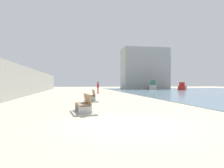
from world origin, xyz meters
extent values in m
plane|color=beige|center=(0.00, 18.00, 0.00)|extent=(120.00, 120.00, 0.00)
cube|color=#9E9E99|center=(-7.50, 18.00, 1.70)|extent=(0.80, 64.00, 3.40)
cube|color=#9E9E99|center=(-1.18, 2.27, 0.25)|extent=(0.62, 0.27, 0.50)
cube|color=#9E9E99|center=(-1.35, 3.66, 0.25)|extent=(0.62, 0.27, 0.50)
cube|color=#997047|center=(-1.26, 2.97, 0.45)|extent=(0.68, 1.65, 0.06)
cube|color=#997047|center=(-1.04, 2.99, 0.73)|extent=(0.35, 1.61, 0.50)
cube|color=#9E9E99|center=(-1.26, 2.97, 0.04)|extent=(1.33, 2.21, 0.08)
cube|color=#9E9E99|center=(-0.34, 9.06, 0.25)|extent=(0.60, 0.21, 0.50)
cube|color=#9E9E99|center=(-0.35, 10.46, 0.25)|extent=(0.60, 0.21, 0.50)
cube|color=#997047|center=(-0.34, 9.76, 0.45)|extent=(0.51, 1.60, 0.06)
cube|color=#997047|center=(-0.11, 9.76, 0.73)|extent=(0.18, 1.60, 0.50)
cube|color=#9E9E99|center=(-0.34, 9.76, 0.04)|extent=(1.12, 2.11, 0.08)
cylinder|color=#B22D33|center=(1.52, 21.62, 0.43)|extent=(0.12, 0.12, 0.86)
cylinder|color=#B22D33|center=(1.59, 21.73, 0.43)|extent=(0.12, 0.12, 0.86)
cube|color=#B22D33|center=(1.56, 21.67, 1.17)|extent=(0.34, 0.36, 0.61)
sphere|color=brown|center=(1.56, 21.67, 1.62)|extent=(0.23, 0.23, 0.23)
cylinder|color=#B22D33|center=(1.42, 21.50, 1.20)|extent=(0.09, 0.09, 0.55)
cylinder|color=#B22D33|center=(1.69, 21.85, 1.20)|extent=(0.09, 0.09, 0.55)
cube|color=beige|center=(16.88, 40.45, 0.55)|extent=(3.50, 5.93, 1.03)
cube|color=#337060|center=(16.60, 39.64, 1.61)|extent=(1.95, 2.76, 1.09)
cube|color=red|center=(22.21, 36.02, 0.47)|extent=(4.89, 6.47, 0.86)
cube|color=red|center=(21.65, 35.17, 1.31)|extent=(2.47, 3.05, 0.80)
cube|color=#9E9E99|center=(16.75, 46.00, 5.36)|extent=(12.00, 6.00, 10.72)
camera|label=1|loc=(-1.67, -7.62, 1.51)|focal=33.76mm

